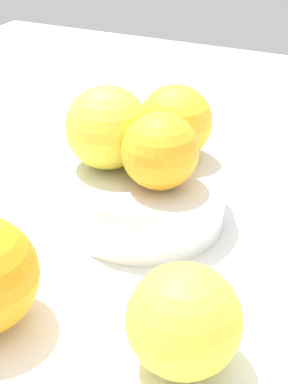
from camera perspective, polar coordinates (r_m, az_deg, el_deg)
name	(u,v)px	position (r cm, az deg, el deg)	size (l,w,h in cm)	color
ground_plane	(144,228)	(52.02, 0.00, -3.62)	(110.00, 110.00, 2.00)	white
fruit_bowl	(144,198)	(50.30, 0.00, -0.58)	(14.19, 14.19, 4.67)	white
orange_in_bowl_0	(160,151)	(45.75, 1.60, 4.09)	(6.32, 6.32, 6.32)	#F9A823
orange_in_bowl_1	(175,122)	(50.76, 3.15, 7.00)	(6.64, 6.64, 6.64)	yellow
orange_in_bowl_2	(107,128)	(48.88, -3.75, 6.42)	(7.25, 7.25, 7.25)	yellow
orange_loose_1	(184,321)	(35.82, 4.01, -12.69)	(7.27, 7.27, 7.27)	yellow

